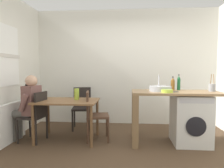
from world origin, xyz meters
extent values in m
plane|color=#4C3826|center=(0.00, 0.00, 0.00)|extent=(5.46, 5.46, 0.00)
cube|color=silver|center=(0.00, 1.75, 1.35)|extent=(4.60, 0.10, 2.70)
cube|color=white|center=(-2.10, 0.30, 1.55)|extent=(0.01, 0.90, 1.10)
cube|color=beige|center=(-2.09, 0.30, 1.55)|extent=(0.02, 0.96, 0.06)
cube|color=white|center=(-2.02, 0.30, 0.35)|extent=(0.10, 0.80, 0.70)
cube|color=brown|center=(-1.03, 0.47, 0.72)|extent=(1.10, 0.76, 0.03)
cylinder|color=brown|center=(-1.53, 0.14, 0.35)|extent=(0.05, 0.05, 0.71)
cylinder|color=brown|center=(-0.53, 0.14, 0.35)|extent=(0.05, 0.05, 0.71)
cylinder|color=brown|center=(-1.53, 0.80, 0.35)|extent=(0.05, 0.05, 0.71)
cylinder|color=brown|center=(-0.53, 0.80, 0.35)|extent=(0.05, 0.05, 0.71)
cube|color=black|center=(-1.65, 0.37, 0.45)|extent=(0.45, 0.45, 0.04)
cube|color=black|center=(-1.47, 0.35, 0.68)|extent=(0.08, 0.38, 0.45)
cylinder|color=black|center=(-1.85, 0.21, 0.23)|extent=(0.04, 0.04, 0.45)
cylinder|color=black|center=(-1.80, 0.57, 0.23)|extent=(0.04, 0.04, 0.45)
cylinder|color=black|center=(-1.49, 0.17, 0.23)|extent=(0.04, 0.04, 0.45)
cylinder|color=black|center=(-1.45, 0.52, 0.23)|extent=(0.04, 0.04, 0.45)
cube|color=#4C3323|center=(-0.48, 0.52, 0.45)|extent=(0.46, 0.46, 0.04)
cube|color=#4C3323|center=(-0.65, 0.49, 0.68)|extent=(0.10, 0.38, 0.45)
cylinder|color=#4C3323|center=(-0.33, 0.73, 0.23)|extent=(0.04, 0.04, 0.45)
cylinder|color=#4C3323|center=(-0.27, 0.37, 0.23)|extent=(0.04, 0.04, 0.45)
cylinder|color=#4C3323|center=(-0.69, 0.66, 0.23)|extent=(0.04, 0.04, 0.45)
cylinder|color=#4C3323|center=(-0.62, 0.31, 0.23)|extent=(0.04, 0.04, 0.45)
cube|color=black|center=(-0.93, 1.17, 0.45)|extent=(0.46, 0.46, 0.04)
cube|color=black|center=(-0.95, 1.35, 0.68)|extent=(0.38, 0.09, 0.45)
cylinder|color=black|center=(-0.72, 1.02, 0.23)|extent=(0.04, 0.04, 0.45)
cylinder|color=black|center=(-1.08, 0.96, 0.23)|extent=(0.04, 0.04, 0.45)
cylinder|color=black|center=(-0.78, 1.37, 0.23)|extent=(0.04, 0.04, 0.45)
cylinder|color=black|center=(-1.13, 1.32, 0.23)|extent=(0.04, 0.04, 0.45)
cylinder|color=#595651|center=(-2.00, 0.32, 0.23)|extent=(0.11, 0.11, 0.45)
cylinder|color=#595651|center=(-1.97, 0.50, 0.23)|extent=(0.11, 0.11, 0.45)
cylinder|color=#595651|center=(-1.84, 0.30, 0.50)|extent=(0.41, 0.19, 0.14)
cylinder|color=#595651|center=(-1.81, 0.48, 0.50)|extent=(0.41, 0.19, 0.14)
cube|color=brown|center=(-1.65, 0.37, 0.75)|extent=(0.24, 0.36, 0.52)
cylinder|color=brown|center=(-1.69, 0.16, 0.74)|extent=(0.20, 0.11, 0.31)
cylinder|color=brown|center=(-1.64, 0.58, 0.74)|extent=(0.20, 0.11, 0.31)
sphere|color=tan|center=(-1.65, 0.37, 1.09)|extent=(0.21, 0.21, 0.21)
sphere|color=black|center=(-1.71, 0.38, 1.01)|extent=(0.12, 0.12, 0.12)
cube|color=olive|center=(0.90, 0.47, 0.90)|extent=(1.50, 0.68, 0.04)
cube|color=brown|center=(0.20, 0.18, 0.44)|extent=(0.10, 0.10, 0.88)
cube|color=brown|center=(0.20, 0.76, 0.44)|extent=(0.10, 0.10, 0.88)
cube|color=silver|center=(1.16, 0.47, 0.43)|extent=(0.60, 0.60, 0.86)
cylinder|color=black|center=(1.16, 0.17, 0.39)|extent=(0.32, 0.02, 0.32)
cube|color=#B2B2B7|center=(1.16, 0.18, 0.80)|extent=(0.54, 0.01, 0.08)
cylinder|color=#9EA0A5|center=(0.64, 0.47, 0.97)|extent=(0.38, 0.38, 0.09)
cylinder|color=#B2B2B7|center=(0.64, 0.65, 1.06)|extent=(0.02, 0.02, 0.28)
cylinder|color=brown|center=(0.90, 0.68, 1.01)|extent=(0.07, 0.07, 0.18)
cone|color=brown|center=(0.90, 0.68, 1.13)|extent=(0.06, 0.06, 0.05)
cylinder|color=#262626|center=(0.90, 0.68, 1.16)|extent=(0.03, 0.03, 0.02)
cylinder|color=#19592D|center=(1.01, 0.70, 1.02)|extent=(0.06, 0.06, 0.21)
cone|color=#19592D|center=(1.01, 0.70, 1.16)|extent=(0.05, 0.05, 0.06)
cylinder|color=#262626|center=(1.01, 0.70, 1.20)|extent=(0.02, 0.02, 0.02)
cylinder|color=#A8C63D|center=(0.72, 0.27, 0.95)|extent=(0.19, 0.19, 0.05)
cylinder|color=olive|center=(0.72, 0.27, 0.96)|extent=(0.15, 0.15, 0.03)
cylinder|color=gray|center=(1.53, 0.52, 0.99)|extent=(0.11, 0.11, 0.13)
cylinder|color=#99724C|center=(1.51, 0.53, 1.13)|extent=(0.01, 0.04, 0.18)
cylinder|color=#99724C|center=(1.55, 0.51, 1.13)|extent=(0.01, 0.05, 0.18)
cylinder|color=#A8C63D|center=(-0.88, 0.57, 0.84)|extent=(0.09, 0.09, 0.21)
cube|color=#B2B2B7|center=(0.85, 0.37, 0.92)|extent=(0.15, 0.06, 0.01)
cube|color=#262628|center=(0.85, 0.37, 0.92)|extent=(0.15, 0.06, 0.01)
camera|label=1|loc=(0.08, -3.07, 1.30)|focal=32.12mm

